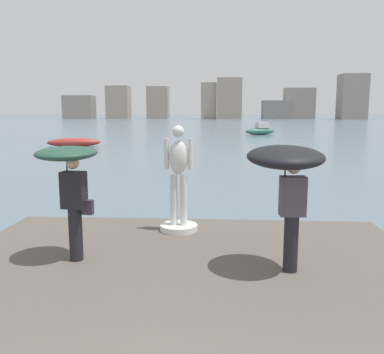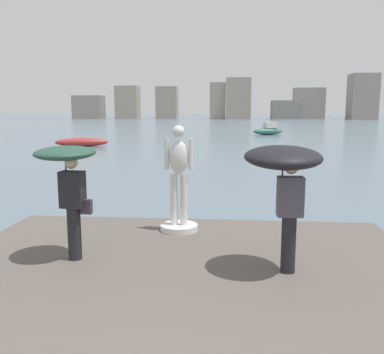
{
  "view_description": "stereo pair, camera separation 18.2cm",
  "coord_description": "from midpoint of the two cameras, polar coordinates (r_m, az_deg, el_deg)",
  "views": [
    {
      "loc": [
        0.5,
        -1.77,
        2.87
      ],
      "look_at": [
        0.0,
        6.39,
        1.55
      ],
      "focal_mm": 39.32,
      "sensor_mm": 36.0,
      "label": 1
    },
    {
      "loc": [
        0.68,
        -1.75,
        2.87
      ],
      "look_at": [
        0.0,
        6.39,
        1.55
      ],
      "focal_mm": 39.32,
      "sensor_mm": 36.0,
      "label": 2
    }
  ],
  "objects": [
    {
      "name": "onlooker_left",
      "position": [
        7.09,
        -15.76,
        0.78
      ],
      "size": [
        1.1,
        1.1,
        1.9
      ],
      "color": "black",
      "rests_on": "pier"
    },
    {
      "name": "boat_near",
      "position": [
        48.66,
        10.43,
        6.27
      ],
      "size": [
        3.8,
        2.5,
        1.42
      ],
      "color": "#336B5B",
      "rests_on": "ground"
    },
    {
      "name": "distant_skyline",
      "position": [
        126.55,
        5.47,
        10.09
      ],
      "size": [
        87.87,
        13.37,
        12.7
      ],
      "color": "gray",
      "rests_on": "ground"
    },
    {
      "name": "boat_mid",
      "position": [
        33.85,
        -14.61,
        4.59
      ],
      "size": [
        4.19,
        1.84,
        0.67
      ],
      "color": "#9E2D28",
      "rests_on": "ground"
    },
    {
      "name": "statue_white_figure",
      "position": [
        8.54,
        -1.19,
        -1.62
      ],
      "size": [
        0.77,
        0.77,
        2.16
      ],
      "color": "silver",
      "rests_on": "pier"
    },
    {
      "name": "ground_plane",
      "position": [
        41.86,
        4.0,
        5.22
      ],
      "size": [
        400.0,
        400.0,
        0.0
      ],
      "primitive_type": "plane",
      "color": "slate"
    },
    {
      "name": "onlooker_right",
      "position": [
        6.41,
        13.22,
        1.1
      ],
      "size": [
        1.2,
        1.23,
        1.97
      ],
      "color": "black",
      "rests_on": "pier"
    }
  ]
}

